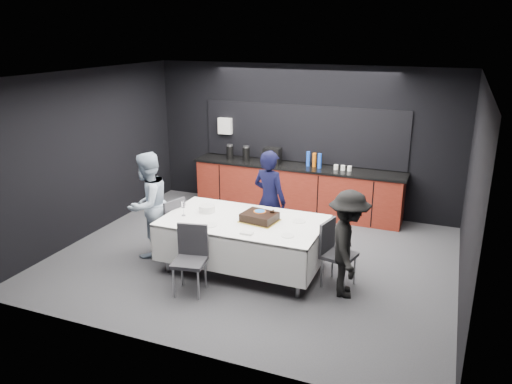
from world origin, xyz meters
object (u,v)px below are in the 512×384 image
person_center (270,200)px  cake_assembly (260,217)px  party_table (243,229)px  chair_near (191,254)px  champagne_flute (183,205)px  chair_right (334,249)px  plate_stack (207,209)px  person_right (348,244)px  person_left (148,205)px  chair_left (171,222)px

person_center → cake_assembly: bearing=116.6°
party_table → chair_near: 0.95m
champagne_flute → chair_right: bearing=5.3°
plate_stack → person_right: (2.21, -0.28, -0.10)m
plate_stack → person_left: (-0.93, -0.17, -0.00)m
party_table → plate_stack: size_ratio=9.63×
plate_stack → chair_near: 1.02m
chair_left → person_center: bearing=31.1°
party_table → person_left: bearing=-177.3°
cake_assembly → person_left: person_left is taller
person_right → plate_stack: bearing=68.5°
party_table → chair_near: chair_near is taller
plate_stack → champagne_flute: 0.39m
plate_stack → person_right: person_right is taller
chair_left → champagne_flute: bearing=-31.3°
cake_assembly → chair_near: cake_assembly is taller
champagne_flute → chair_near: champagne_flute is taller
party_table → person_center: (0.09, 0.87, 0.17)m
cake_assembly → person_left: size_ratio=0.34×
cake_assembly → chair_near: bearing=-126.3°
person_center → person_right: (1.49, -1.05, -0.08)m
cake_assembly → person_center: person_center is taller
champagne_flute → person_left: size_ratio=0.14×
chair_left → person_left: (-0.31, -0.13, 0.29)m
champagne_flute → person_center: size_ratio=0.14×
person_right → party_table: bearing=69.2°
champagne_flute → chair_near: bearing=-54.4°
champagne_flute → chair_near: size_ratio=0.24×
cake_assembly → plate_stack: 0.88m
person_right → chair_near: bearing=94.5°
person_center → champagne_flute: bearing=62.9°
person_left → person_right: size_ratio=1.13×
plate_stack → chair_left: chair_left is taller
person_left → party_table: bearing=99.3°
party_table → champagne_flute: size_ratio=10.36×
cake_assembly → plate_stack: size_ratio=2.32×
plate_stack → cake_assembly: bearing=-4.5°
party_table → chair_right: size_ratio=2.51×
chair_right → person_right: 0.37m
champagne_flute → chair_right: (2.23, 0.21, -0.40)m
chair_right → person_left: size_ratio=0.56×
chair_right → chair_left: bearing=179.5°
cake_assembly → person_center: size_ratio=0.34×
chair_near → cake_assembly: bearing=53.7°
plate_stack → person_center: size_ratio=0.15×
person_left → person_right: (3.14, -0.11, -0.10)m
person_right → champagne_flute: bearing=75.7°
cake_assembly → chair_left: cake_assembly is taller
party_table → chair_near: bearing=-115.5°
plate_stack → chair_near: (0.23, -0.95, -0.30)m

